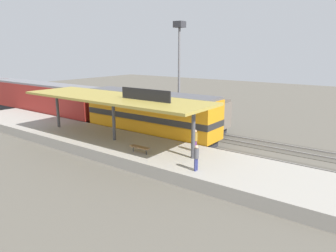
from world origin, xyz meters
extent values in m
plane|color=#5B564C|center=(2.00, 0.00, 0.00)|extent=(120.00, 120.00, 0.00)
cube|color=#4E4941|center=(0.00, 0.00, 0.02)|extent=(3.20, 110.00, 0.04)
cube|color=gray|center=(-0.72, 0.00, 0.08)|extent=(0.10, 110.00, 0.16)
cube|color=gray|center=(0.72, 0.00, 0.08)|extent=(0.10, 110.00, 0.16)
cube|color=#4E4941|center=(4.60, 0.00, 0.02)|extent=(3.20, 110.00, 0.04)
cube|color=gray|center=(3.88, 0.00, 0.08)|extent=(0.10, 110.00, 0.16)
cube|color=gray|center=(5.32, 0.00, 0.08)|extent=(0.10, 110.00, 0.16)
cube|color=#9E998E|center=(-4.60, 0.00, 0.45)|extent=(6.00, 44.00, 0.90)
cylinder|color=#47474C|center=(-4.60, -8.00, 2.70)|extent=(0.28, 0.28, 3.60)
cylinder|color=#47474C|center=(-4.60, 0.00, 2.70)|extent=(0.28, 0.28, 3.60)
cylinder|color=#47474C|center=(-4.60, 8.00, 2.70)|extent=(0.28, 0.28, 3.60)
cube|color=#A38E3D|center=(-4.60, 0.00, 4.60)|extent=(5.20, 18.00, 0.20)
cube|color=black|center=(-4.60, -3.60, 5.15)|extent=(0.12, 4.80, 0.90)
cylinder|color=#333338|center=(-6.00, -4.80, 1.11)|extent=(0.07, 0.07, 0.42)
cylinder|color=#333338|center=(-6.00, -3.50, 1.11)|extent=(0.07, 0.07, 0.42)
cube|color=brown|center=(-6.00, -4.15, 1.36)|extent=(0.44, 1.70, 0.08)
cube|color=#28282D|center=(0.00, -0.21, 0.51)|extent=(2.60, 13.60, 0.70)
cube|color=orange|center=(0.00, -0.21, 2.61)|extent=(2.90, 14.40, 3.50)
cube|color=#515156|center=(0.00, -0.21, 4.48)|extent=(2.78, 14.11, 0.24)
cube|color=#282828|center=(0.00, -0.21, 2.35)|extent=(2.93, 14.43, 0.56)
cube|color=#28282D|center=(0.00, 17.79, 0.51)|extent=(2.60, 19.20, 0.70)
cube|color=maroon|center=(0.00, 17.79, 2.51)|extent=(2.90, 20.00, 3.30)
cube|color=slate|center=(0.00, 17.79, 4.28)|extent=(2.78, 19.60, 0.24)
cube|color=#28282D|center=(4.60, -0.02, 0.51)|extent=(2.50, 11.20, 0.70)
cube|color=#6B6056|center=(4.60, -0.02, 2.16)|extent=(2.80, 12.00, 2.60)
cube|color=#554D45|center=(4.60, -0.02, 3.58)|extent=(2.69, 11.76, 0.24)
cylinder|color=slate|center=(7.80, 1.72, 5.50)|extent=(0.28, 0.28, 11.00)
cube|color=#333338|center=(7.80, 1.72, 11.35)|extent=(1.10, 1.10, 0.70)
cylinder|color=#663375|center=(-3.23, -7.29, 1.32)|extent=(0.16, 0.16, 0.84)
cylinder|color=#663375|center=(-3.05, -7.29, 1.32)|extent=(0.16, 0.16, 0.84)
cylinder|color=olive|center=(-3.14, -7.29, 2.06)|extent=(0.34, 0.34, 0.64)
sphere|color=tan|center=(-3.14, -7.29, 2.50)|extent=(0.23, 0.23, 0.23)
cylinder|color=navy|center=(-6.63, -9.45, 1.32)|extent=(0.16, 0.16, 0.84)
cylinder|color=navy|center=(-6.45, -9.45, 1.32)|extent=(0.16, 0.16, 0.84)
cylinder|color=#4C4C51|center=(-6.54, -9.45, 2.06)|extent=(0.34, 0.34, 0.64)
sphere|color=tan|center=(-6.54, -9.45, 2.50)|extent=(0.23, 0.23, 0.23)
camera|label=1|loc=(-22.88, -19.23, 8.46)|focal=33.40mm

